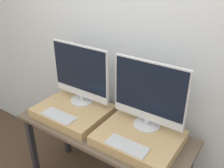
{
  "coord_description": "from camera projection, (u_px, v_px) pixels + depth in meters",
  "views": [
    {
      "loc": [
        1.02,
        -1.09,
        2.08
      ],
      "look_at": [
        0.0,
        0.43,
        1.15
      ],
      "focal_mm": 40.0,
      "sensor_mm": 36.0,
      "label": 1
    }
  ],
  "objects": [
    {
      "name": "wall_back",
      "position": [
        127.0,
        58.0,
        2.16
      ],
      "size": [
        8.0,
        0.04,
        2.6
      ],
      "color": "silver",
      "rests_on": "ground_plane"
    },
    {
      "name": "workbench",
      "position": [
        104.0,
        137.0,
        2.16
      ],
      "size": [
        1.52,
        0.59,
        0.79
      ],
      "color": "brown",
      "rests_on": "ground_plane"
    },
    {
      "name": "wooden_riser_left",
      "position": [
        73.0,
        111.0,
        2.27
      ],
      "size": [
        0.62,
        0.5,
        0.08
      ],
      "color": "tan",
      "rests_on": "workbench"
    },
    {
      "name": "monitor_left",
      "position": [
        80.0,
        74.0,
        2.21
      ],
      "size": [
        0.59,
        0.21,
        0.55
      ],
      "color": "silver",
      "rests_on": "wooden_riser_left"
    },
    {
      "name": "keyboard_left",
      "position": [
        59.0,
        116.0,
        2.11
      ],
      "size": [
        0.31,
        0.13,
        0.01
      ],
      "color": "silver",
      "rests_on": "wooden_riser_left"
    },
    {
      "name": "wooden_riser_right",
      "position": [
        139.0,
        138.0,
        1.93
      ],
      "size": [
        0.62,
        0.5,
        0.08
      ],
      "color": "tan",
      "rests_on": "workbench"
    },
    {
      "name": "monitor_right",
      "position": [
        149.0,
        94.0,
        1.88
      ],
      "size": [
        0.59,
        0.21,
        0.55
      ],
      "color": "silver",
      "rests_on": "wooden_riser_right"
    },
    {
      "name": "keyboard_right",
      "position": [
        127.0,
        146.0,
        1.78
      ],
      "size": [
        0.31,
        0.13,
        0.01
      ],
      "color": "silver",
      "rests_on": "wooden_riser_right"
    }
  ]
}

